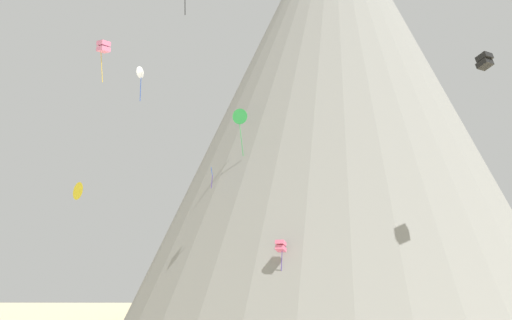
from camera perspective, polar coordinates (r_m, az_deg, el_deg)
rock_massif at (r=109.20m, az=6.62°, el=3.85°), size 71.51×71.51×66.92m
kite_white_high at (r=83.14m, az=-9.20°, el=6.90°), size 0.81×1.35×4.08m
kite_yellow_mid at (r=76.47m, az=-14.01°, el=-2.44°), size 1.66×1.56×1.90m
kite_blue_mid at (r=87.98m, az=-3.56°, el=-1.04°), size 0.29×1.12×2.71m
kite_black_high at (r=80.89m, az=17.83°, el=7.55°), size 2.00×2.02×1.74m
kite_green_high at (r=91.60m, az=-1.31°, el=3.45°), size 2.18×1.56×6.17m
kite_pink_high at (r=84.52m, az=-12.11°, el=8.85°), size 1.72×1.71×5.00m
kite_rainbow_low at (r=79.10m, az=2.00°, el=-6.94°), size 1.32×1.38×4.84m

